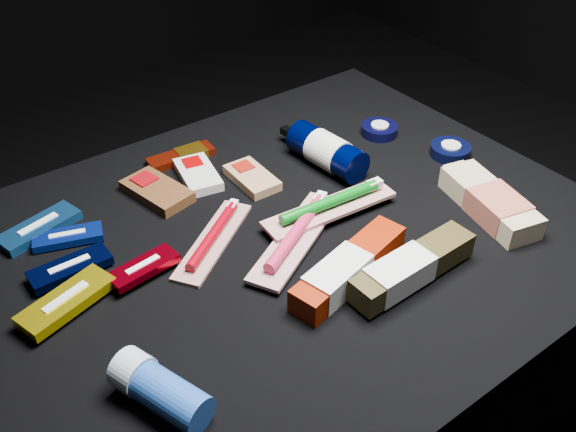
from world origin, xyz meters
TOP-DOWN VIEW (x-y plane):
  - ground at (0.00, 0.00)m, footprint 3.00×3.00m
  - cloth_table at (0.00, 0.00)m, footprint 0.98×0.78m
  - luna_bar_0 at (-0.31, 0.23)m, footprint 0.14×0.08m
  - luna_bar_1 at (-0.28, 0.18)m, footprint 0.11×0.07m
  - luna_bar_2 at (-0.30, 0.11)m, footprint 0.12×0.04m
  - luna_bar_3 at (-0.33, 0.04)m, footprint 0.14×0.09m
  - luna_bar_4 at (-0.22, 0.04)m, footprint 0.11×0.05m
  - clif_bar_0 at (-0.11, 0.21)m, footprint 0.09×0.13m
  - clif_bar_1 at (-0.03, 0.22)m, footprint 0.08×0.12m
  - clif_bar_2 at (0.04, 0.15)m, footprint 0.06×0.11m
  - power_bar at (-0.02, 0.28)m, footprint 0.13×0.05m
  - lotion_bottle at (0.18, 0.11)m, footprint 0.07×0.20m
  - cream_tin_upper at (0.33, 0.13)m, footprint 0.07×0.07m
  - cream_tin_lower at (0.38, 0.00)m, footprint 0.07×0.07m
  - bodywash_bottle at (0.30, -0.16)m, footprint 0.11×0.21m
  - deodorant_stick at (-0.30, -0.17)m, footprint 0.09×0.13m
  - toothbrush_pack_0 at (-0.10, 0.05)m, footprint 0.19×0.15m
  - toothbrush_pack_1 at (0.00, -0.03)m, footprint 0.23×0.16m
  - toothbrush_pack_2 at (0.09, -0.01)m, footprint 0.23×0.07m
  - toothpaste_carton_red at (0.00, -0.14)m, footprint 0.22×0.10m
  - toothpaste_carton_green at (0.07, -0.20)m, footprint 0.21×0.05m

SIDE VIEW (x-z plane):
  - ground at x=0.00m, z-range 0.00..0.00m
  - cloth_table at x=0.00m, z-range 0.00..0.40m
  - power_bar at x=-0.02m, z-range 0.40..0.41m
  - luna_bar_0 at x=-0.31m, z-range 0.40..0.42m
  - toothbrush_pack_0 at x=-0.10m, z-range 0.40..0.42m
  - clif_bar_2 at x=0.04m, z-range 0.40..0.42m
  - luna_bar_1 at x=-0.28m, z-range 0.40..0.42m
  - clif_bar_1 at x=-0.03m, z-range 0.40..0.42m
  - cream_tin_upper at x=0.33m, z-range 0.40..0.42m
  - clif_bar_0 at x=-0.11m, z-range 0.40..0.42m
  - cream_tin_lower at x=0.38m, z-range 0.40..0.42m
  - luna_bar_2 at x=-0.30m, z-range 0.40..0.42m
  - luna_bar_3 at x=-0.33m, z-range 0.41..0.42m
  - luna_bar_4 at x=-0.22m, z-range 0.41..0.42m
  - toothbrush_pack_1 at x=0.00m, z-range 0.40..0.43m
  - bodywash_bottle at x=0.30m, z-range 0.40..0.44m
  - toothpaste_carton_red at x=0.00m, z-range 0.40..0.44m
  - toothbrush_pack_2 at x=0.09m, z-range 0.41..0.44m
  - deodorant_stick at x=-0.30m, z-range 0.40..0.45m
  - toothpaste_carton_green at x=0.07m, z-range 0.40..0.45m
  - lotion_bottle at x=0.18m, z-range 0.40..0.46m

